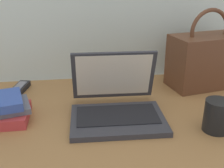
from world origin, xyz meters
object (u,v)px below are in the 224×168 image
(laptop, at_px, (116,103))
(coffee_mug, at_px, (218,116))
(handbag, at_px, (206,60))
(remote_control_near, at_px, (18,90))

(laptop, relative_size, coffee_mug, 2.57)
(coffee_mug, relative_size, handbag, 0.37)
(remote_control_near, height_order, handbag, handbag)
(coffee_mug, xyz_separation_m, handbag, (0.12, 0.36, 0.06))
(remote_control_near, relative_size, handbag, 0.50)
(laptop, xyz_separation_m, coffee_mug, (0.30, -0.14, 0.01))
(coffee_mug, height_order, remote_control_near, coffee_mug)
(remote_control_near, distance_m, handbag, 0.79)
(laptop, height_order, remote_control_near, laptop)
(coffee_mug, height_order, handbag, handbag)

